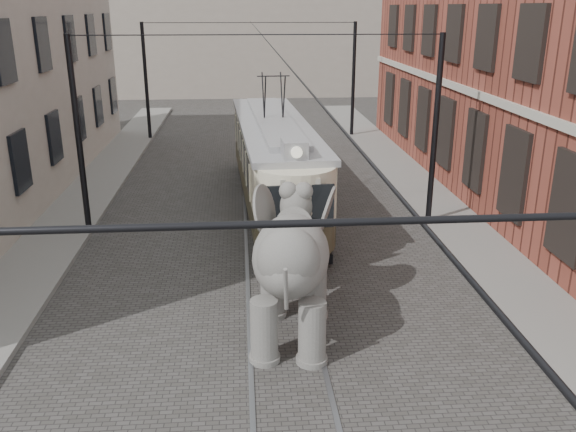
{
  "coord_description": "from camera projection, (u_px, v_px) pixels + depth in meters",
  "views": [
    {
      "loc": [
        -0.8,
        -12.1,
        6.71
      ],
      "look_at": [
        0.25,
        1.15,
        2.1
      ],
      "focal_mm": 37.71,
      "sensor_mm": 36.0,
      "label": 1
    }
  ],
  "objects": [
    {
      "name": "ground",
      "position": [
        281.0,
        321.0,
        13.66
      ],
      "size": [
        120.0,
        120.0,
        0.0
      ],
      "primitive_type": "plane",
      "color": "#413E3C"
    },
    {
      "name": "tram_rails",
      "position": [
        281.0,
        320.0,
        13.65
      ],
      "size": [
        1.54,
        80.0,
        0.02
      ],
      "primitive_type": null,
      "color": "slate",
      "rests_on": "ground"
    },
    {
      "name": "sidewalk_right",
      "position": [
        538.0,
        308.0,
        14.08
      ],
      "size": [
        2.0,
        60.0,
        0.15
      ],
      "primitive_type": "cube",
      "color": "slate",
      "rests_on": "ground"
    },
    {
      "name": "distant_block",
      "position": [
        247.0,
        3.0,
        49.03
      ],
      "size": [
        28.0,
        10.0,
        14.0
      ],
      "primitive_type": "cube",
      "color": "gray",
      "rests_on": "ground"
    },
    {
      "name": "catenary",
      "position": [
        262.0,
        143.0,
        17.37
      ],
      "size": [
        11.0,
        30.2,
        6.0
      ],
      "primitive_type": null,
      "color": "black",
      "rests_on": "ground"
    },
    {
      "name": "tram",
      "position": [
        274.0,
        142.0,
        20.93
      ],
      "size": [
        2.94,
        11.59,
        4.56
      ],
      "primitive_type": null,
      "rotation": [
        0.0,
        0.0,
        0.05
      ],
      "color": "beige",
      "rests_on": "ground"
    },
    {
      "name": "elephant",
      "position": [
        291.0,
        274.0,
        12.5
      ],
      "size": [
        3.32,
        5.16,
        2.95
      ],
      "primitive_type": null,
      "rotation": [
        0.0,
        0.0,
        -0.14
      ],
      "color": "#5C5A55",
      "rests_on": "ground"
    }
  ]
}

